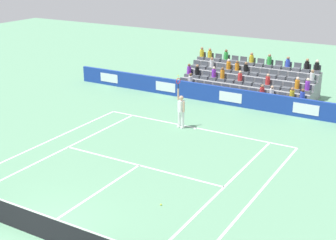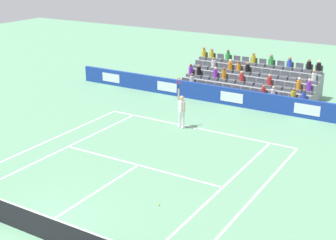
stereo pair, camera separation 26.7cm
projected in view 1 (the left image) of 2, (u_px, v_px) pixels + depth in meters
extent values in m
plane|color=#669E77|center=(33.00, 235.00, 16.04)|extent=(80.00, 80.00, 0.00)
cube|color=white|center=(196.00, 128.00, 25.70)|extent=(10.97, 0.10, 0.01)
cube|color=white|center=(139.00, 165.00, 21.24)|extent=(8.23, 0.10, 0.01)
cube|color=white|center=(93.00, 195.00, 18.64)|extent=(0.10, 6.40, 0.01)
cube|color=white|center=(62.00, 150.00, 22.84)|extent=(0.10, 11.89, 0.01)
cube|color=white|center=(219.00, 192.00, 18.91)|extent=(0.10, 11.89, 0.01)
cube|color=white|center=(41.00, 145.00, 23.49)|extent=(0.10, 11.89, 0.01)
cube|color=white|center=(252.00, 200.00, 18.25)|extent=(0.10, 11.89, 0.01)
cube|color=white|center=(195.00, 128.00, 25.62)|extent=(0.10, 0.20, 0.01)
cube|color=#193899|center=(231.00, 97.00, 29.31)|extent=(23.04, 0.20, 1.08)
cube|color=white|center=(306.00, 109.00, 27.02)|extent=(1.47, 0.01, 0.61)
cube|color=white|center=(230.00, 97.00, 29.22)|extent=(1.47, 0.01, 0.61)
cube|color=white|center=(165.00, 87.00, 31.42)|extent=(1.47, 0.01, 0.61)
cube|color=white|center=(109.00, 78.00, 33.62)|extent=(1.47, 0.01, 0.61)
cube|color=black|center=(31.00, 223.00, 15.89)|extent=(11.77, 0.02, 0.92)
cube|color=white|center=(30.00, 210.00, 15.73)|extent=(11.77, 0.04, 0.04)
cylinder|color=white|center=(183.00, 120.00, 25.55)|extent=(0.16, 0.16, 0.90)
cylinder|color=white|center=(179.00, 119.00, 25.71)|extent=(0.16, 0.16, 0.90)
cube|color=white|center=(183.00, 127.00, 25.69)|extent=(0.17, 0.28, 0.08)
cube|color=white|center=(179.00, 126.00, 25.84)|extent=(0.17, 0.28, 0.08)
cube|color=white|center=(181.00, 106.00, 25.38)|extent=(0.29, 0.40, 0.60)
sphere|color=#D3A884|center=(181.00, 98.00, 25.23)|extent=(0.24, 0.24, 0.24)
cylinder|color=#D3A884|center=(178.00, 94.00, 25.31)|extent=(0.09, 0.09, 0.62)
cylinder|color=#D3A884|center=(184.00, 107.00, 25.20)|extent=(0.09, 0.09, 0.56)
cylinder|color=black|center=(178.00, 86.00, 25.16)|extent=(0.04, 0.04, 0.28)
torus|color=red|center=(178.00, 81.00, 25.07)|extent=(0.09, 0.31, 0.31)
sphere|color=#D1E533|center=(178.00, 76.00, 24.98)|extent=(0.07, 0.07, 0.07)
cube|color=gray|center=(238.00, 97.00, 30.30)|extent=(8.68, 0.95, 0.42)
cube|color=#545960|center=(301.00, 102.00, 28.27)|extent=(0.48, 0.44, 0.20)
cube|color=#545960|center=(303.00, 98.00, 28.35)|extent=(0.48, 0.04, 0.30)
cube|color=#545960|center=(291.00, 101.00, 28.56)|extent=(0.48, 0.44, 0.20)
cube|color=#545960|center=(292.00, 96.00, 28.64)|extent=(0.48, 0.04, 0.30)
cube|color=#545960|center=(281.00, 99.00, 28.86)|extent=(0.48, 0.44, 0.20)
cube|color=#545960|center=(282.00, 95.00, 28.94)|extent=(0.48, 0.04, 0.30)
cube|color=#545960|center=(271.00, 98.00, 29.16)|extent=(0.48, 0.44, 0.20)
cube|color=#545960|center=(272.00, 93.00, 29.23)|extent=(0.48, 0.04, 0.30)
cube|color=#545960|center=(261.00, 96.00, 29.45)|extent=(0.48, 0.44, 0.20)
cube|color=#545960|center=(263.00, 92.00, 29.53)|extent=(0.48, 0.04, 0.30)
cube|color=#545960|center=(252.00, 95.00, 29.75)|extent=(0.48, 0.44, 0.20)
cube|color=#545960|center=(253.00, 90.00, 29.83)|extent=(0.48, 0.04, 0.30)
cube|color=#545960|center=(242.00, 93.00, 30.04)|extent=(0.48, 0.44, 0.20)
cube|color=#545960|center=(244.00, 89.00, 30.12)|extent=(0.48, 0.04, 0.30)
cube|color=#545960|center=(233.00, 92.00, 30.34)|extent=(0.48, 0.44, 0.20)
cube|color=#545960|center=(235.00, 88.00, 30.42)|extent=(0.48, 0.04, 0.30)
cube|color=#545960|center=(224.00, 91.00, 30.64)|extent=(0.48, 0.44, 0.20)
cube|color=#545960|center=(226.00, 86.00, 30.72)|extent=(0.48, 0.04, 0.30)
cube|color=#545960|center=(216.00, 89.00, 30.93)|extent=(0.48, 0.44, 0.20)
cube|color=#545960|center=(217.00, 85.00, 31.01)|extent=(0.48, 0.04, 0.30)
cube|color=#545960|center=(207.00, 88.00, 31.23)|extent=(0.48, 0.44, 0.20)
cube|color=#545960|center=(208.00, 84.00, 31.31)|extent=(0.48, 0.04, 0.30)
cube|color=#545960|center=(198.00, 87.00, 31.53)|extent=(0.48, 0.44, 0.20)
cube|color=#545960|center=(200.00, 82.00, 31.60)|extent=(0.48, 0.04, 0.30)
cube|color=#545960|center=(190.00, 85.00, 31.82)|extent=(0.48, 0.44, 0.20)
cube|color=#545960|center=(192.00, 81.00, 31.90)|extent=(0.48, 0.04, 0.30)
cube|color=#545960|center=(182.00, 84.00, 32.12)|extent=(0.48, 0.44, 0.20)
cube|color=#545960|center=(183.00, 80.00, 32.20)|extent=(0.48, 0.04, 0.30)
cube|color=gray|center=(243.00, 91.00, 31.00)|extent=(8.68, 0.95, 0.84)
cube|color=#545960|center=(307.00, 92.00, 28.90)|extent=(0.48, 0.44, 0.20)
cube|color=#545960|center=(308.00, 87.00, 28.98)|extent=(0.48, 0.04, 0.30)
cube|color=#545960|center=(296.00, 90.00, 29.19)|extent=(0.48, 0.44, 0.20)
cube|color=#545960|center=(298.00, 86.00, 29.27)|extent=(0.48, 0.04, 0.30)
cube|color=#545960|center=(286.00, 89.00, 29.49)|extent=(0.48, 0.44, 0.20)
cube|color=#545960|center=(288.00, 84.00, 29.57)|extent=(0.48, 0.04, 0.30)
cube|color=#545960|center=(277.00, 88.00, 29.79)|extent=(0.48, 0.44, 0.20)
cube|color=#545960|center=(278.00, 83.00, 29.87)|extent=(0.48, 0.04, 0.30)
cube|color=#545960|center=(267.00, 86.00, 30.08)|extent=(0.48, 0.44, 0.20)
cube|color=#545960|center=(268.00, 82.00, 30.16)|extent=(0.48, 0.04, 0.30)
cube|color=#545960|center=(258.00, 85.00, 30.38)|extent=(0.48, 0.44, 0.20)
cube|color=#545960|center=(259.00, 80.00, 30.46)|extent=(0.48, 0.04, 0.30)
cube|color=#545960|center=(248.00, 84.00, 30.68)|extent=(0.48, 0.44, 0.20)
cube|color=#545960|center=(250.00, 79.00, 30.75)|extent=(0.48, 0.04, 0.30)
cube|color=#545960|center=(239.00, 82.00, 30.97)|extent=(0.48, 0.44, 0.20)
cube|color=#545960|center=(241.00, 78.00, 31.05)|extent=(0.48, 0.04, 0.30)
cube|color=#545960|center=(231.00, 81.00, 31.27)|extent=(0.48, 0.44, 0.20)
cube|color=#545960|center=(232.00, 77.00, 31.35)|extent=(0.48, 0.04, 0.30)
cube|color=#545960|center=(222.00, 80.00, 31.56)|extent=(0.48, 0.44, 0.20)
cube|color=#545960|center=(223.00, 75.00, 31.64)|extent=(0.48, 0.04, 0.30)
cube|color=#545960|center=(213.00, 79.00, 31.86)|extent=(0.48, 0.44, 0.20)
cube|color=#545960|center=(215.00, 74.00, 31.94)|extent=(0.48, 0.04, 0.30)
cube|color=#545960|center=(205.00, 77.00, 32.16)|extent=(0.48, 0.44, 0.20)
cube|color=#545960|center=(206.00, 73.00, 32.24)|extent=(0.48, 0.04, 0.30)
cube|color=#545960|center=(197.00, 76.00, 32.45)|extent=(0.48, 0.44, 0.20)
cube|color=#545960|center=(198.00, 72.00, 32.53)|extent=(0.48, 0.04, 0.30)
cube|color=#545960|center=(189.00, 75.00, 32.75)|extent=(0.48, 0.44, 0.20)
cube|color=#545960|center=(190.00, 71.00, 32.83)|extent=(0.48, 0.04, 0.30)
cube|color=gray|center=(249.00, 84.00, 31.70)|extent=(8.68, 0.95, 1.26)
cube|color=#545960|center=(311.00, 82.00, 29.53)|extent=(0.48, 0.44, 0.20)
cube|color=#545960|center=(313.00, 77.00, 29.61)|extent=(0.48, 0.04, 0.30)
cube|color=#545960|center=(301.00, 80.00, 29.83)|extent=(0.48, 0.44, 0.20)
cube|color=#545960|center=(303.00, 76.00, 29.91)|extent=(0.48, 0.04, 0.30)
cube|color=#545960|center=(292.00, 79.00, 30.12)|extent=(0.48, 0.44, 0.20)
cube|color=#545960|center=(293.00, 74.00, 30.20)|extent=(0.48, 0.04, 0.30)
cube|color=#545960|center=(282.00, 78.00, 30.42)|extent=(0.48, 0.44, 0.20)
cube|color=#545960|center=(283.00, 73.00, 30.50)|extent=(0.48, 0.04, 0.30)
cube|color=#545960|center=(273.00, 76.00, 30.72)|extent=(0.48, 0.44, 0.20)
cube|color=#545960|center=(274.00, 72.00, 30.79)|extent=(0.48, 0.04, 0.30)
cube|color=#545960|center=(263.00, 75.00, 31.01)|extent=(0.48, 0.44, 0.20)
cube|color=#545960|center=(265.00, 71.00, 31.09)|extent=(0.48, 0.04, 0.30)
cube|color=#545960|center=(254.00, 74.00, 31.31)|extent=(0.48, 0.44, 0.20)
cube|color=#545960|center=(256.00, 70.00, 31.39)|extent=(0.48, 0.04, 0.30)
cube|color=#545960|center=(245.00, 73.00, 31.60)|extent=(0.48, 0.44, 0.20)
cube|color=#545960|center=(247.00, 69.00, 31.68)|extent=(0.48, 0.04, 0.30)
cube|color=#545960|center=(237.00, 72.00, 31.90)|extent=(0.48, 0.44, 0.20)
cube|color=#545960|center=(238.00, 68.00, 31.98)|extent=(0.48, 0.04, 0.30)
cube|color=#545960|center=(228.00, 71.00, 32.20)|extent=(0.48, 0.44, 0.20)
cube|color=#545960|center=(229.00, 66.00, 32.28)|extent=(0.48, 0.04, 0.30)
cube|color=#545960|center=(220.00, 70.00, 32.49)|extent=(0.48, 0.44, 0.20)
cube|color=#545960|center=(221.00, 65.00, 32.57)|extent=(0.48, 0.04, 0.30)
cube|color=#545960|center=(211.00, 68.00, 32.79)|extent=(0.48, 0.44, 0.20)
cube|color=#545960|center=(213.00, 64.00, 32.87)|extent=(0.48, 0.04, 0.30)
cube|color=#545960|center=(203.00, 67.00, 33.08)|extent=(0.48, 0.44, 0.20)
cube|color=#545960|center=(205.00, 63.00, 33.16)|extent=(0.48, 0.04, 0.30)
cube|color=#545960|center=(195.00, 66.00, 33.38)|extent=(0.48, 0.44, 0.20)
cube|color=#545960|center=(197.00, 62.00, 33.46)|extent=(0.48, 0.04, 0.30)
cube|color=gray|center=(254.00, 78.00, 32.40)|extent=(8.68, 0.95, 1.68)
cube|color=#545960|center=(316.00, 72.00, 30.16)|extent=(0.48, 0.44, 0.20)
cube|color=#545960|center=(317.00, 67.00, 30.24)|extent=(0.48, 0.04, 0.30)
cube|color=#545960|center=(306.00, 71.00, 30.46)|extent=(0.48, 0.44, 0.20)
cube|color=#545960|center=(307.00, 66.00, 30.54)|extent=(0.48, 0.04, 0.30)
cube|color=#545960|center=(297.00, 69.00, 30.75)|extent=(0.48, 0.44, 0.20)
cube|color=#545960|center=(298.00, 65.00, 30.83)|extent=(0.48, 0.04, 0.30)
cube|color=#545960|center=(287.00, 68.00, 31.05)|extent=(0.48, 0.44, 0.20)
cube|color=#545960|center=(288.00, 64.00, 31.13)|extent=(0.48, 0.04, 0.30)
cube|color=#545960|center=(278.00, 67.00, 31.35)|extent=(0.48, 0.44, 0.20)
cube|color=#545960|center=(279.00, 63.00, 31.43)|extent=(0.48, 0.04, 0.30)
cube|color=#545960|center=(269.00, 66.00, 31.64)|extent=(0.48, 0.44, 0.20)
cube|color=#545960|center=(270.00, 62.00, 31.72)|extent=(0.48, 0.04, 0.30)
cube|color=#545960|center=(260.00, 65.00, 31.94)|extent=(0.48, 0.44, 0.20)
cube|color=#545960|center=(261.00, 61.00, 32.02)|extent=(0.48, 0.04, 0.30)
cube|color=#545960|center=(251.00, 64.00, 32.24)|extent=(0.48, 0.44, 0.20)
cube|color=#545960|center=(252.00, 60.00, 32.31)|extent=(0.48, 0.04, 0.30)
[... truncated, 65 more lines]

